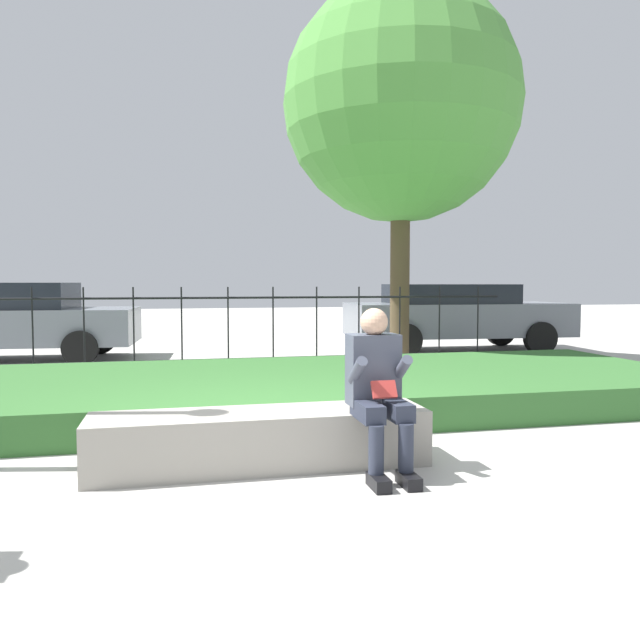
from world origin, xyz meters
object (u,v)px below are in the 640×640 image
car_parked_right (455,315)px  car_parked_left (13,320)px  stone_bench (261,442)px  tree_behind_fence (401,104)px  person_seated_reader (378,384)px

car_parked_right → car_parked_left: 8.57m
stone_bench → tree_behind_fence: bearing=60.3°
stone_bench → person_seated_reader: size_ratio=2.10×
tree_behind_fence → stone_bench: bearing=-119.7°
car_parked_right → tree_behind_fence: tree_behind_fence is taller
person_seated_reader → car_parked_right: bearing=61.0°
person_seated_reader → tree_behind_fence: 7.43m
person_seated_reader → tree_behind_fence: size_ratio=0.19×
person_seated_reader → stone_bench: bearing=158.5°
stone_bench → tree_behind_fence: 7.74m
stone_bench → tree_behind_fence: tree_behind_fence is taller
stone_bench → car_parked_right: size_ratio=0.56×
stone_bench → car_parked_left: size_ratio=0.59×
car_parked_left → tree_behind_fence: (6.72, -1.94, 3.73)m
stone_bench → car_parked_left: bearing=115.1°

